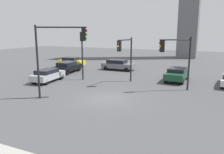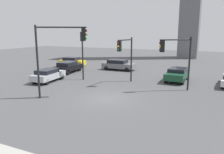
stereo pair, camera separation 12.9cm
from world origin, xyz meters
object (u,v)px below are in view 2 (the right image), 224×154
object	(u,v)px
traffic_light_2	(82,47)
car_5	(119,65)
car_1	(72,62)
car_2	(48,75)
traffic_light_0	(59,46)
traffic_light_1	(176,53)
car_0	(68,67)
traffic_light_3	(125,51)
car_4	(177,74)

from	to	relation	value
traffic_light_2	car_5	size ratio (longest dim) A/B	1.17
car_5	car_1	bearing A→B (deg)	-179.89
car_2	traffic_light_2	bearing A→B (deg)	-56.54
traffic_light_0	traffic_light_1	distance (m)	9.95
traffic_light_1	car_0	world-z (taller)	traffic_light_1
car_1	traffic_light_0	bearing A→B (deg)	-62.30
traffic_light_2	traffic_light_3	bearing A→B (deg)	33.88
traffic_light_2	car_2	world-z (taller)	traffic_light_2
traffic_light_0	traffic_light_1	bearing A→B (deg)	2.86
car_4	car_2	bearing A→B (deg)	-62.19
traffic_light_0	car_2	size ratio (longest dim) A/B	1.33
traffic_light_2	car_2	xyz separation A→B (m)	(-2.91, -2.40, -2.93)
traffic_light_1	car_4	size ratio (longest dim) A/B	1.11
traffic_light_1	car_2	world-z (taller)	traffic_light_1
car_0	traffic_light_1	bearing A→B (deg)	-109.50
car_5	car_0	bearing A→B (deg)	-138.11
car_4	traffic_light_3	bearing A→B (deg)	-50.59
car_1	car_5	bearing A→B (deg)	-3.89
car_1	car_2	size ratio (longest dim) A/B	0.92
car_0	car_1	size ratio (longest dim) A/B	1.16
traffic_light_3	car_2	xyz separation A→B (m)	(-7.88, -2.53, -2.61)
traffic_light_3	car_0	bearing A→B (deg)	-99.99
traffic_light_3	car_4	distance (m)	6.41
traffic_light_1	car_1	xyz separation A→B (m)	(-16.83, 8.25, -2.69)
traffic_light_2	car_4	bearing A→B (deg)	53.44
traffic_light_2	car_1	bearing A→B (deg)	164.16
car_0	car_2	world-z (taller)	car_0
traffic_light_0	traffic_light_3	xyz separation A→B (m)	(2.90, 6.72, -0.85)
traffic_light_1	traffic_light_3	distance (m)	5.13
traffic_light_1	traffic_light_3	world-z (taller)	traffic_light_1
traffic_light_1	car_0	xyz separation A→B (m)	(-14.21, 3.62, -2.66)
traffic_light_3	car_5	world-z (taller)	traffic_light_3
traffic_light_0	car_1	xyz separation A→B (m)	(-8.85, 14.16, -3.44)
traffic_light_3	car_1	bearing A→B (deg)	-115.26
traffic_light_3	traffic_light_1	bearing A→B (deg)	87.96
car_1	car_4	xyz separation A→B (m)	(16.40, -3.86, 0.02)
traffic_light_3	car_1	world-z (taller)	traffic_light_3
car_0	car_2	bearing A→B (deg)	-171.91
traffic_light_2	car_0	xyz separation A→B (m)	(-4.17, 2.94, -2.89)
traffic_light_2	traffic_light_1	bearing A→B (deg)	28.45
car_2	car_5	world-z (taller)	car_5
traffic_light_0	car_0	size ratio (longest dim) A/B	1.24
car_2	car_5	distance (m)	10.76
traffic_light_1	traffic_light_2	bearing A→B (deg)	-39.74
traffic_light_3	car_2	bearing A→B (deg)	-65.11
traffic_light_0	traffic_light_2	world-z (taller)	traffic_light_0
car_1	car_5	world-z (taller)	car_5
traffic_light_2	car_5	world-z (taller)	traffic_light_2
traffic_light_3	car_0	distance (m)	9.90
traffic_light_1	traffic_light_2	world-z (taller)	traffic_light_2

